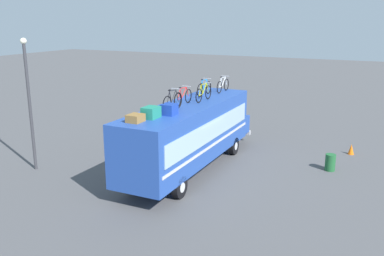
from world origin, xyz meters
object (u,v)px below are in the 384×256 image
at_px(luggage_bag_2, 151,113).
at_px(rooftop_bicycle_4, 204,88).
at_px(street_lamp, 29,98).
at_px(trash_bin, 330,162).
at_px(rooftop_bicycle_1, 173,102).
at_px(rooftop_bicycle_5, 223,85).
at_px(luggage_bag_3, 169,109).
at_px(bus, 190,132).
at_px(rooftop_bicycle_3, 204,93).
at_px(luggage_bag_1, 135,118).
at_px(traffic_cone, 351,149).
at_px(rooftop_bicycle_2, 183,97).

relative_size(luggage_bag_2, rooftop_bicycle_4, 0.41).
xyz_separation_m(luggage_bag_2, street_lamp, (0.06, 6.60, 0.05)).
bearing_deg(trash_bin, luggage_bag_2, 134.23).
height_order(rooftop_bicycle_1, rooftop_bicycle_5, rooftop_bicycle_1).
distance_m(luggage_bag_3, street_lamp, 7.01).
xyz_separation_m(bus, rooftop_bicycle_1, (-1.71, 0.01, 1.74)).
xyz_separation_m(luggage_bag_2, trash_bin, (6.03, -6.20, -3.04)).
bearing_deg(luggage_bag_3, luggage_bag_2, 156.44).
height_order(luggage_bag_2, rooftop_bicycle_3, rooftop_bicycle_3).
xyz_separation_m(bus, rooftop_bicycle_5, (3.62, -0.16, 1.70)).
height_order(bus, luggage_bag_1, luggage_bag_1).
distance_m(luggage_bag_2, rooftop_bicycle_5, 6.90).
distance_m(bus, rooftop_bicycle_3, 1.94).
distance_m(luggage_bag_2, rooftop_bicycle_1, 1.57).
height_order(luggage_bag_3, rooftop_bicycle_5, rooftop_bicycle_5).
relative_size(bus, luggage_bag_1, 17.45).
bearing_deg(rooftop_bicycle_5, rooftop_bicycle_3, -177.52).
height_order(rooftop_bicycle_3, traffic_cone, rooftop_bicycle_3).
bearing_deg(luggage_bag_1, luggage_bag_2, -13.82).
bearing_deg(trash_bin, rooftop_bicycle_4, 94.74).
bearing_deg(rooftop_bicycle_3, trash_bin, -71.71).
relative_size(luggage_bag_2, rooftop_bicycle_2, 0.41).
height_order(bus, trash_bin, bus).
xyz_separation_m(rooftop_bicycle_2, rooftop_bicycle_5, (4.02, -0.34, -0.00)).
height_order(bus, rooftop_bicycle_1, rooftop_bicycle_1).
height_order(luggage_bag_1, rooftop_bicycle_2, rooftop_bicycle_2).
bearing_deg(luggage_bag_3, traffic_cone, -38.17).
height_order(trash_bin, street_lamp, street_lamp).
bearing_deg(luggage_bag_3, luggage_bag_1, 161.11).
relative_size(luggage_bag_2, traffic_cone, 1.25).
xyz_separation_m(bus, rooftop_bicycle_3, (0.85, -0.28, 1.72)).
distance_m(rooftop_bicycle_2, rooftop_bicycle_4, 2.64).
height_order(luggage_bag_2, rooftop_bicycle_4, rooftop_bicycle_4).
distance_m(rooftop_bicycle_1, rooftop_bicycle_4, 3.96).
bearing_deg(rooftop_bicycle_3, luggage_bag_2, 174.17).
height_order(rooftop_bicycle_3, street_lamp, street_lamp).
bearing_deg(bus, street_lamp, 115.46).
relative_size(luggage_bag_2, rooftop_bicycle_1, 0.41).
xyz_separation_m(luggage_bag_1, traffic_cone, (9.89, -7.04, -3.09)).
distance_m(luggage_bag_1, rooftop_bicycle_5, 7.72).
height_order(rooftop_bicycle_3, rooftop_bicycle_4, rooftop_bicycle_3).
relative_size(rooftop_bicycle_5, trash_bin, 2.06).
bearing_deg(luggage_bag_2, street_lamp, 89.45).
bearing_deg(rooftop_bicycle_2, bus, -22.96).
xyz_separation_m(trash_bin, street_lamp, (-5.97, 12.80, 3.10)).
bearing_deg(rooftop_bicycle_2, street_lamp, 113.09).
bearing_deg(traffic_cone, rooftop_bicycle_4, 116.99).
bearing_deg(rooftop_bicycle_4, rooftop_bicycle_2, -177.06).
xyz_separation_m(luggage_bag_1, rooftop_bicycle_2, (3.68, -0.16, 0.21)).
distance_m(rooftop_bicycle_1, street_lamp, 6.89).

